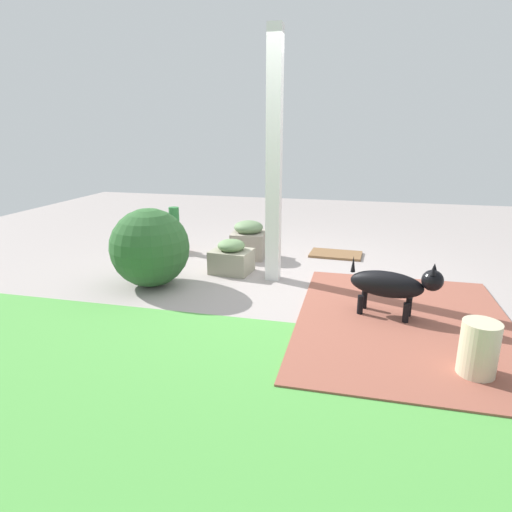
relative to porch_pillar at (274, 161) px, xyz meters
name	(u,v)px	position (x,y,z in m)	size (l,w,h in m)	color
ground_plane	(287,283)	(-0.18, 0.12, -1.30)	(12.00, 12.00, 0.00)	#9D928F
brick_path	(404,323)	(-1.33, 0.90, -1.29)	(1.80, 2.40, 0.02)	#914F3F
lawn_patch	(123,406)	(0.42, 2.52, -1.29)	(5.20, 2.80, 0.01)	#509D44
porch_pillar	(274,161)	(0.00, 0.00, 0.00)	(0.15, 0.15, 2.59)	white
stone_planter_nearest	(249,240)	(0.47, -0.76, -1.06)	(0.46, 0.46, 0.48)	gray
stone_planter_near	(231,257)	(0.51, -0.11, -1.12)	(0.49, 0.42, 0.39)	gray
round_shrub	(150,248)	(1.22, 0.51, -0.88)	(0.83, 0.83, 0.83)	#2C5A2B
terracotta_pot_tall	(175,236)	(1.52, -0.81, -1.08)	(0.25, 0.25, 0.61)	#C0794D
dog	(393,285)	(-1.22, 0.80, -0.98)	(0.78, 0.35, 0.54)	black
ceramic_urn	(479,350)	(-1.73, 1.65, -1.10)	(0.25, 0.25, 0.39)	beige
doormat	(336,254)	(-0.63, -1.11, -1.28)	(0.67, 0.42, 0.03)	brown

